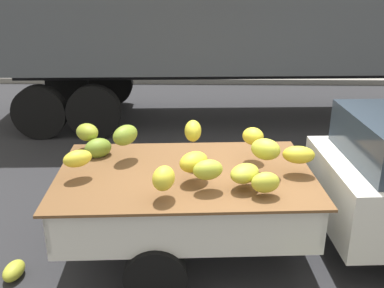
# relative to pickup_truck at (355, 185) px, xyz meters

# --- Properties ---
(ground) EXTENTS (220.00, 220.00, 0.00)m
(ground) POSITION_rel_pickup_truck_xyz_m (-1.16, -0.09, -0.89)
(ground) COLOR #28282B
(curb_strip) EXTENTS (80.00, 0.80, 0.16)m
(curb_strip) POSITION_rel_pickup_truck_xyz_m (-1.16, 8.77, -0.81)
(curb_strip) COLOR gray
(curb_strip) RESTS_ON ground
(pickup_truck) EXTENTS (5.10, 2.06, 1.70)m
(pickup_truck) POSITION_rel_pickup_truck_xyz_m (0.00, 0.00, 0.00)
(pickup_truck) COLOR silver
(pickup_truck) RESTS_ON ground
(semi_trailer) EXTENTS (12.11, 3.15, 3.95)m
(semi_trailer) POSITION_rel_pickup_truck_xyz_m (-0.47, 5.22, 1.65)
(semi_trailer) COLOR #4C5156
(semi_trailer) RESTS_ON ground
(fallen_banana_bunch_near_tailgate) EXTENTS (0.24, 0.35, 0.18)m
(fallen_banana_bunch_near_tailgate) POSITION_rel_pickup_truck_xyz_m (-3.84, -0.60, -0.80)
(fallen_banana_bunch_near_tailgate) COLOR gold
(fallen_banana_bunch_near_tailgate) RESTS_ON ground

